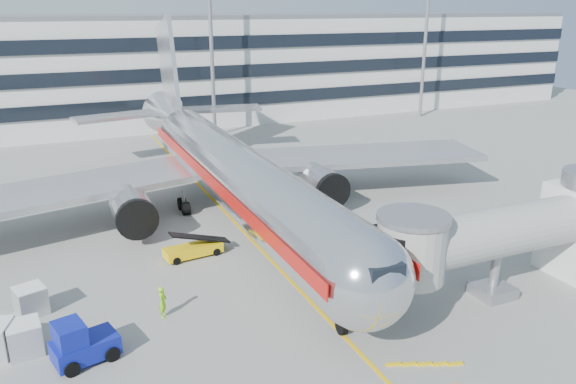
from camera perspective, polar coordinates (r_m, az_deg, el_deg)
name	(u,v)px	position (r m, az deg, el deg)	size (l,w,h in m)	color
ground	(283,273)	(37.67, -0.52, -8.19)	(180.00, 180.00, 0.00)	gray
lead_in_line	(235,222)	(46.24, -5.44, -3.06)	(0.25, 70.00, 0.01)	#EFB40C
main_jet	(226,167)	(46.44, -6.28, 2.52)	(50.95, 48.70, 16.06)	silver
jet_bridge	(521,233)	(36.67, 22.56, -3.83)	(17.80, 4.50, 7.00)	silver
terminal	(132,68)	(90.33, -15.59, 12.01)	(150.00, 24.25, 15.60)	silver
light_mast_centre	(210,22)	(76.01, -7.89, 16.76)	(2.40, 1.20, 25.45)	gray
light_mast_east	(427,19)	(91.55, 13.93, 16.67)	(2.40, 1.20, 25.45)	gray
belt_loader	(193,249)	(40.27, -9.62, -5.72)	(4.35, 1.93, 2.04)	#E9BB09
baggage_tug	(81,344)	(30.44, -20.32, -14.29)	(3.43, 2.60, 2.31)	#0C178D
cargo_container_left	(31,300)	(35.88, -24.68, -9.97)	(1.95, 1.95, 1.66)	#B8BBC0
cargo_container_front	(25,338)	(32.27, -25.20, -13.28)	(1.77, 1.77, 1.71)	#B8BBC0
ramp_worker	(163,302)	(33.13, -12.60, -10.82)	(0.68, 0.45, 1.88)	#86E017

